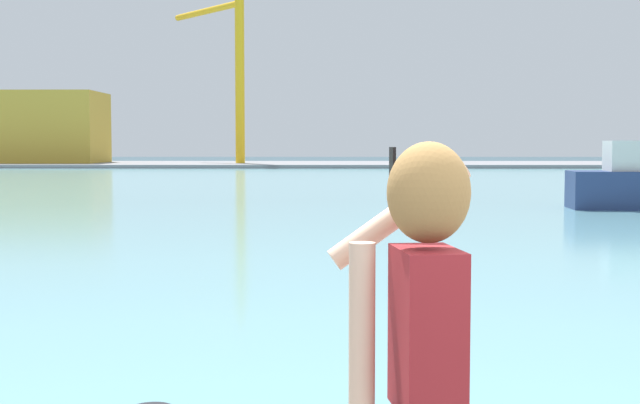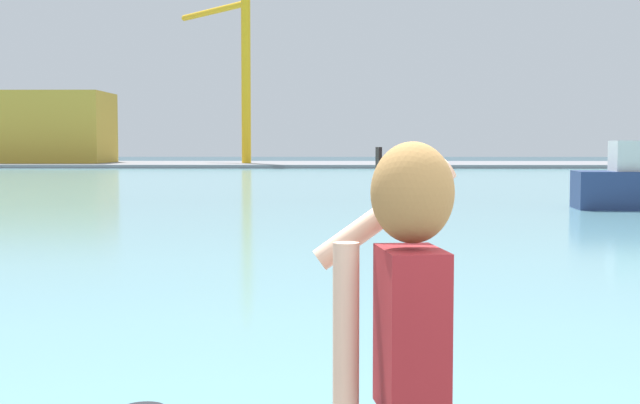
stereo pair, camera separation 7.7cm
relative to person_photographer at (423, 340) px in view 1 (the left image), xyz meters
The scene contains 6 objects.
ground_plane 49.77m from the person_photographer, 89.02° to the left, with size 220.00×220.00×0.00m, color #334751.
harbor_water 51.77m from the person_photographer, 89.06° to the left, with size 140.00×100.00×0.02m, color #6BA8B2.
far_shore_dock 91.75m from the person_photographer, 89.47° to the left, with size 140.00×20.00×0.37m, color gray.
person_photographer is the anchor object (origin of this frame).
warehouse_left 97.68m from the person_photographer, 109.98° to the left, with size 16.53×9.06×7.72m, color gold.
port_crane 92.13m from the person_photographer, 96.73° to the left, with size 9.15×11.33×17.73m.
Camera 1 is at (-1.17, -2.63, 2.41)m, focal length 48.46 mm.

